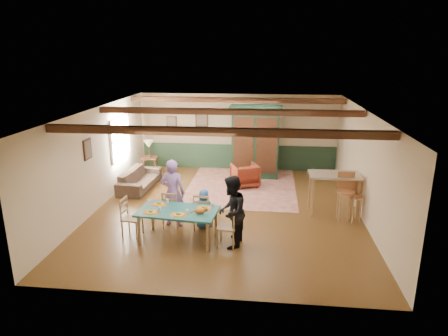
# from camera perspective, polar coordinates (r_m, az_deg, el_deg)

# --- Properties ---
(floor) EXTENTS (8.00, 8.00, 0.00)m
(floor) POSITION_cam_1_polar(r_m,az_deg,el_deg) (10.83, 0.38, -6.06)
(floor) COLOR #513316
(floor) RESTS_ON ground
(wall_back) EXTENTS (7.00, 0.02, 2.70)m
(wall_back) POSITION_cam_1_polar(r_m,az_deg,el_deg) (14.27, 2.02, 5.13)
(wall_back) COLOR beige
(wall_back) RESTS_ON floor
(wall_left) EXTENTS (0.02, 8.00, 2.70)m
(wall_left) POSITION_cam_1_polar(r_m,az_deg,el_deg) (11.28, -17.60, 1.31)
(wall_left) COLOR beige
(wall_left) RESTS_ON floor
(wall_right) EXTENTS (0.02, 8.00, 2.70)m
(wall_right) POSITION_cam_1_polar(r_m,az_deg,el_deg) (10.64, 19.50, 0.25)
(wall_right) COLOR beige
(wall_right) RESTS_ON floor
(ceiling) EXTENTS (7.00, 8.00, 0.02)m
(ceiling) POSITION_cam_1_polar(r_m,az_deg,el_deg) (10.11, 0.41, 8.23)
(ceiling) COLOR white
(ceiling) RESTS_ON wall_back
(wainscot_back) EXTENTS (6.95, 0.03, 0.90)m
(wainscot_back) POSITION_cam_1_polar(r_m,az_deg,el_deg) (14.45, 1.98, 1.61)
(wainscot_back) COLOR #1D3524
(wainscot_back) RESTS_ON floor
(ceiling_beam_front) EXTENTS (6.95, 0.16, 0.16)m
(ceiling_beam_front) POSITION_cam_1_polar(r_m,az_deg,el_deg) (7.87, -1.29, 5.21)
(ceiling_beam_front) COLOR black
(ceiling_beam_front) RESTS_ON ceiling
(ceiling_beam_mid) EXTENTS (6.95, 0.16, 0.16)m
(ceiling_beam_mid) POSITION_cam_1_polar(r_m,az_deg,el_deg) (10.52, 0.63, 8.05)
(ceiling_beam_mid) COLOR black
(ceiling_beam_mid) RESTS_ON ceiling
(ceiling_beam_back) EXTENTS (6.95, 0.16, 0.16)m
(ceiling_beam_back) POSITION_cam_1_polar(r_m,az_deg,el_deg) (13.08, 1.75, 9.69)
(ceiling_beam_back) COLOR black
(ceiling_beam_back) RESTS_ON ceiling
(window_left) EXTENTS (0.06, 1.60, 1.30)m
(window_left) POSITION_cam_1_polar(r_m,az_deg,el_deg) (12.75, -14.56, 4.17)
(window_left) COLOR white
(window_left) RESTS_ON wall_left
(picture_left_wall) EXTENTS (0.04, 0.42, 0.52)m
(picture_left_wall) POSITION_cam_1_polar(r_m,az_deg,el_deg) (10.64, -18.90, 2.55)
(picture_left_wall) COLOR #7E725B
(picture_left_wall) RESTS_ON wall_left
(picture_back_a) EXTENTS (0.45, 0.04, 0.55)m
(picture_back_a) POSITION_cam_1_polar(r_m,az_deg,el_deg) (14.31, -3.21, 6.98)
(picture_back_a) COLOR #7E725B
(picture_back_a) RESTS_ON wall_back
(picture_back_b) EXTENTS (0.38, 0.04, 0.48)m
(picture_back_b) POSITION_cam_1_polar(r_m,az_deg,el_deg) (14.55, -7.50, 6.42)
(picture_back_b) COLOR #7E725B
(picture_back_b) RESTS_ON wall_back
(dining_table) EXTENTS (1.84, 1.15, 0.73)m
(dining_table) POSITION_cam_1_polar(r_m,az_deg,el_deg) (9.11, -6.53, -8.16)
(dining_table) COLOR #1D5E5D
(dining_table) RESTS_ON floor
(dining_chair_far_left) EXTENTS (0.45, 0.47, 0.92)m
(dining_chair_far_left) POSITION_cam_1_polar(r_m,az_deg,el_deg) (9.80, -7.41, -5.77)
(dining_chair_far_left) COLOR #99744C
(dining_chair_far_left) RESTS_ON floor
(dining_chair_far_right) EXTENTS (0.45, 0.47, 0.92)m
(dining_chair_far_right) POSITION_cam_1_polar(r_m,az_deg,el_deg) (9.58, -2.99, -6.18)
(dining_chair_far_right) COLOR #99744C
(dining_chair_far_right) RESTS_ON floor
(dining_chair_end_left) EXTENTS (0.47, 0.45, 0.92)m
(dining_chair_end_left) POSITION_cam_1_polar(r_m,az_deg,el_deg) (9.47, -13.01, -6.87)
(dining_chair_end_left) COLOR #99744C
(dining_chair_end_left) RESTS_ON floor
(dining_chair_end_right) EXTENTS (0.47, 0.45, 0.92)m
(dining_chair_end_right) POSITION_cam_1_polar(r_m,az_deg,el_deg) (8.80, 0.43, -8.29)
(dining_chair_end_right) COLOR #99744C
(dining_chair_end_right) RESTS_ON floor
(person_man) EXTENTS (0.65, 0.46, 1.68)m
(person_man) POSITION_cam_1_polar(r_m,az_deg,el_deg) (9.74, -7.33, -3.55)
(person_man) COLOR #8B63AA
(person_man) RESTS_ON floor
(person_woman) EXTENTS (0.69, 0.84, 1.60)m
(person_woman) POSITION_cam_1_polar(r_m,az_deg,el_deg) (8.65, 1.07, -6.29)
(person_woman) COLOR black
(person_woman) RESTS_ON floor
(person_child) EXTENTS (0.51, 0.36, 0.98)m
(person_child) POSITION_cam_1_polar(r_m,az_deg,el_deg) (9.64, -2.87, -5.86)
(person_child) COLOR #2A5CA8
(person_child) RESTS_ON floor
(cat) EXTENTS (0.36, 0.17, 0.17)m
(cat) POSITION_cam_1_polar(r_m,az_deg,el_deg) (8.70, -3.48, -6.07)
(cat) COLOR #C76623
(cat) RESTS_ON dining_table
(place_setting_near_left) EXTENTS (0.42, 0.33, 0.11)m
(place_setting_near_left) POSITION_cam_1_polar(r_m,az_deg,el_deg) (8.92, -10.39, -5.96)
(place_setting_near_left) COLOR gold
(place_setting_near_left) RESTS_ON dining_table
(place_setting_near_center) EXTENTS (0.42, 0.33, 0.11)m
(place_setting_near_center) POSITION_cam_1_polar(r_m,az_deg,el_deg) (8.71, -6.52, -6.36)
(place_setting_near_center) COLOR gold
(place_setting_near_center) RESTS_ON dining_table
(place_setting_far_left) EXTENTS (0.42, 0.33, 0.11)m
(place_setting_far_left) POSITION_cam_1_polar(r_m,az_deg,el_deg) (9.34, -9.26, -4.87)
(place_setting_far_left) COLOR gold
(place_setting_far_left) RESTS_ON dining_table
(place_setting_far_right) EXTENTS (0.42, 0.33, 0.11)m
(place_setting_far_right) POSITION_cam_1_polar(r_m,az_deg,el_deg) (9.02, -2.89, -5.46)
(place_setting_far_right) COLOR gold
(place_setting_far_right) RESTS_ON dining_table
(area_rug) EXTENTS (3.41, 4.03, 0.01)m
(area_rug) POSITION_cam_1_polar(r_m,az_deg,el_deg) (12.67, 2.54, -2.64)
(area_rug) COLOR beige
(area_rug) RESTS_ON floor
(armoire) EXTENTS (1.74, 0.75, 2.42)m
(armoire) POSITION_cam_1_polar(r_m,az_deg,el_deg) (13.40, 4.53, 3.73)
(armoire) COLOR #13301F
(armoire) RESTS_ON floor
(armchair) EXTENTS (1.01, 1.02, 0.72)m
(armchair) POSITION_cam_1_polar(r_m,az_deg,el_deg) (12.63, 3.01, -1.02)
(armchair) COLOR #541910
(armchair) RESTS_ON floor
(sofa) EXTENTS (0.91, 2.06, 0.59)m
(sofa) POSITION_cam_1_polar(r_m,az_deg,el_deg) (12.74, -11.96, -1.53)
(sofa) COLOR #3C2E25
(sofa) RESTS_ON floor
(end_table) EXTENTS (0.57, 0.57, 0.65)m
(end_table) POSITION_cam_1_polar(r_m,az_deg,el_deg) (13.92, -10.54, 0.22)
(end_table) COLOR black
(end_table) RESTS_ON floor
(table_lamp) EXTENTS (0.37, 0.37, 0.59)m
(table_lamp) POSITION_cam_1_polar(r_m,az_deg,el_deg) (13.77, -10.68, 2.70)
(table_lamp) COLOR beige
(table_lamp) RESTS_ON end_table
(counter_table) EXTENTS (1.32, 0.78, 1.09)m
(counter_table) POSITION_cam_1_polar(r_m,az_deg,el_deg) (10.83, 15.33, -3.57)
(counter_table) COLOR #C3B198
(counter_table) RESTS_ON floor
(bar_stool_left) EXTENTS (0.45, 0.49, 1.24)m
(bar_stool_left) POSITION_cam_1_polar(r_m,az_deg,el_deg) (10.43, 17.00, -4.07)
(bar_stool_left) COLOR #A86B41
(bar_stool_left) RESTS_ON floor
(bar_stool_right) EXTENTS (0.41, 0.45, 1.04)m
(bar_stool_right) POSITION_cam_1_polar(r_m,az_deg,el_deg) (10.57, 18.20, -4.46)
(bar_stool_right) COLOR #A86B41
(bar_stool_right) RESTS_ON floor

